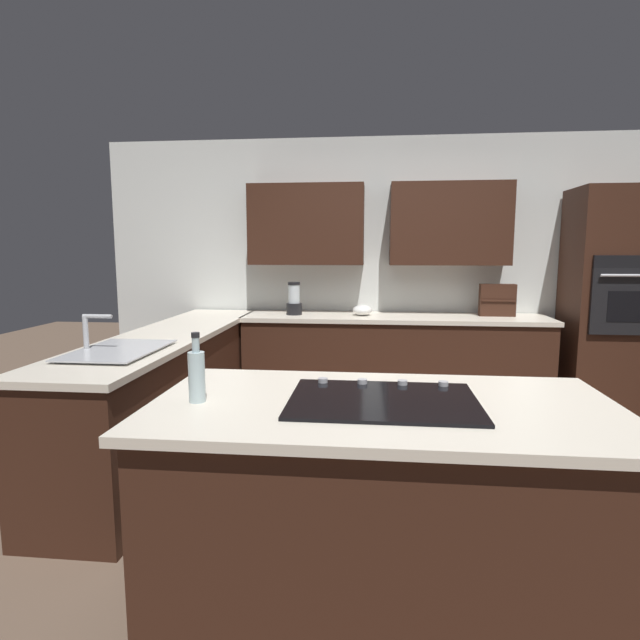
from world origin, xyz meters
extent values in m
plane|color=brown|center=(0.00, 0.00, 0.00)|extent=(14.00, 14.00, 0.00)
cube|color=silver|center=(0.00, -2.10, 1.30)|extent=(6.00, 0.10, 2.60)
cube|color=#381E14|center=(-0.40, -1.88, 1.75)|extent=(1.10, 0.34, 0.76)
cube|color=#381E14|center=(0.95, -1.88, 1.75)|extent=(1.10, 0.34, 0.76)
cube|color=#381E14|center=(0.10, -1.72, 0.43)|extent=(2.80, 0.60, 0.86)
cube|color=silver|center=(0.10, -1.72, 0.88)|extent=(2.84, 0.64, 0.04)
cube|color=#381E14|center=(1.82, -0.55, 0.43)|extent=(0.60, 2.90, 0.86)
cube|color=silver|center=(1.82, -0.55, 0.88)|extent=(0.64, 2.94, 0.04)
cube|color=#381E14|center=(0.25, 1.05, 0.43)|extent=(1.81, 0.91, 0.86)
cube|color=silver|center=(0.25, 1.05, 0.88)|extent=(1.89, 0.99, 0.04)
cube|color=#381E14|center=(-1.85, -1.72, 1.03)|extent=(0.80, 0.60, 2.06)
cube|color=black|center=(-1.85, -1.41, 1.08)|extent=(0.66, 0.03, 0.56)
cube|color=black|center=(-1.85, -1.39, 1.04)|extent=(0.40, 0.01, 0.26)
cube|color=black|center=(-1.85, -1.41, 1.41)|extent=(0.66, 0.02, 0.11)
cylinder|color=silver|center=(-1.85, -1.37, 1.30)|extent=(0.56, 0.02, 0.02)
cube|color=#515456|center=(1.82, 0.04, 0.91)|extent=(0.40, 0.30, 0.02)
cube|color=#515456|center=(1.82, 0.38, 0.91)|extent=(0.40, 0.30, 0.02)
cube|color=#B7BABF|center=(1.82, 0.21, 0.92)|extent=(0.46, 0.70, 0.01)
cylinder|color=#B7BABF|center=(2.02, 0.21, 1.01)|extent=(0.03, 0.03, 0.22)
cylinder|color=#B7BABF|center=(1.94, 0.21, 1.12)|extent=(0.18, 0.02, 0.02)
cube|color=black|center=(0.25, 1.05, 0.91)|extent=(0.76, 0.56, 0.01)
cylinder|color=#B2B2B7|center=(-0.02, 0.82, 0.92)|extent=(0.04, 0.04, 0.02)
cylinder|color=#B2B2B7|center=(0.16, 0.82, 0.92)|extent=(0.04, 0.04, 0.02)
cylinder|color=#B2B2B7|center=(0.34, 0.82, 0.92)|extent=(0.04, 0.04, 0.02)
cylinder|color=#B2B2B7|center=(0.52, 0.82, 0.92)|extent=(0.04, 0.04, 0.02)
cylinder|color=black|center=(1.05, -1.70, 0.96)|extent=(0.15, 0.15, 0.11)
cylinder|color=silver|center=(1.05, -1.70, 1.10)|extent=(0.11, 0.11, 0.17)
cylinder|color=black|center=(1.05, -1.70, 1.20)|extent=(0.12, 0.12, 0.03)
ellipsoid|color=white|center=(0.40, -1.70, 0.95)|extent=(0.18, 0.18, 0.10)
cube|color=#381E14|center=(-0.85, -1.80, 1.05)|extent=(0.32, 0.10, 0.30)
cube|color=#381E14|center=(-0.85, -1.75, 1.05)|extent=(0.31, 0.02, 0.02)
cylinder|color=silver|center=(1.00, 1.13, 1.00)|extent=(0.07, 0.07, 0.21)
cylinder|color=silver|center=(1.00, 1.13, 1.14)|extent=(0.03, 0.03, 0.06)
cylinder|color=black|center=(1.00, 1.13, 1.18)|extent=(0.03, 0.03, 0.02)
camera|label=1|loc=(0.29, 3.08, 1.52)|focal=28.68mm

